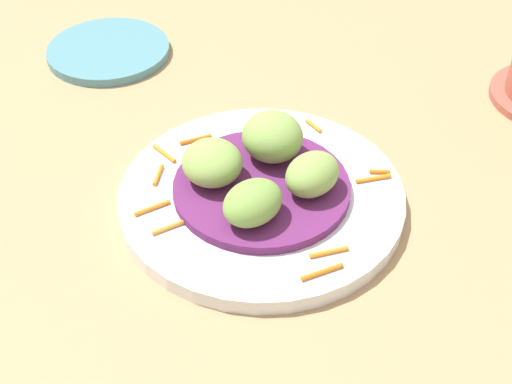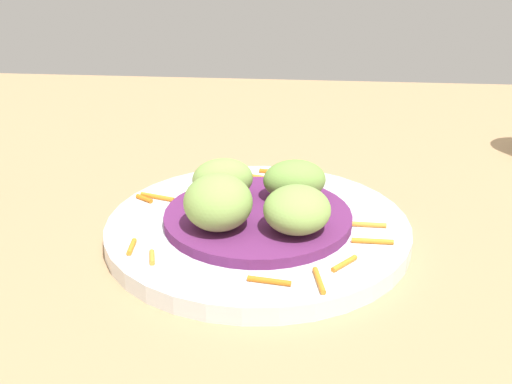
{
  "view_description": "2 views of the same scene",
  "coord_description": "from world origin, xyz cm",
  "px_view_note": "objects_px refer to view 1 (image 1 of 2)",
  "views": [
    {
      "loc": [
        -25.36,
        -42.6,
        45.14
      ],
      "look_at": [
        -2.38,
        -4.73,
        5.64
      ],
      "focal_mm": 50.07,
      "sensor_mm": 36.0,
      "label": 1
    },
    {
      "loc": [
        -4.87,
        47.24,
        28.71
      ],
      "look_at": [
        -0.53,
        -2.48,
        6.42
      ],
      "focal_mm": 47.6,
      "sensor_mm": 36.0,
      "label": 2
    }
  ],
  "objects_px": {
    "main_plate": "(262,197)",
    "guac_scoop_center": "(212,162)",
    "side_plate_small": "(109,51)",
    "guac_scoop_left": "(270,134)",
    "guac_scoop_right": "(253,203)",
    "guac_scoop_back": "(312,174)"
  },
  "relations": [
    {
      "from": "guac_scoop_left",
      "to": "guac_scoop_back",
      "type": "distance_m",
      "value": 0.06
    },
    {
      "from": "guac_scoop_center",
      "to": "guac_scoop_right",
      "type": "height_order",
      "value": "guac_scoop_center"
    },
    {
      "from": "guac_scoop_back",
      "to": "guac_scoop_left",
      "type": "bearing_deg",
      "value": 93.76
    },
    {
      "from": "guac_scoop_left",
      "to": "side_plate_small",
      "type": "height_order",
      "value": "guac_scoop_left"
    },
    {
      "from": "guac_scoop_center",
      "to": "guac_scoop_back",
      "type": "height_order",
      "value": "guac_scoop_center"
    },
    {
      "from": "guac_scoop_left",
      "to": "guac_scoop_center",
      "type": "relative_size",
      "value": 1.02
    },
    {
      "from": "main_plate",
      "to": "side_plate_small",
      "type": "distance_m",
      "value": 0.31
    },
    {
      "from": "main_plate",
      "to": "guac_scoop_back",
      "type": "xyz_separation_m",
      "value": [
        0.03,
        -0.03,
        0.03
      ]
    },
    {
      "from": "side_plate_small",
      "to": "main_plate",
      "type": "bearing_deg",
      "value": -86.79
    },
    {
      "from": "guac_scoop_right",
      "to": "guac_scoop_back",
      "type": "distance_m",
      "value": 0.06
    },
    {
      "from": "main_plate",
      "to": "side_plate_small",
      "type": "height_order",
      "value": "main_plate"
    },
    {
      "from": "guac_scoop_left",
      "to": "guac_scoop_right",
      "type": "relative_size",
      "value": 1.04
    },
    {
      "from": "guac_scoop_right",
      "to": "side_plate_small",
      "type": "distance_m",
      "value": 0.34
    },
    {
      "from": "guac_scoop_left",
      "to": "guac_scoop_center",
      "type": "distance_m",
      "value": 0.06
    },
    {
      "from": "main_plate",
      "to": "guac_scoop_center",
      "type": "xyz_separation_m",
      "value": [
        -0.03,
        0.03,
        0.03
      ]
    },
    {
      "from": "main_plate",
      "to": "side_plate_small",
      "type": "relative_size",
      "value": 1.8
    },
    {
      "from": "side_plate_small",
      "to": "guac_scoop_center",
      "type": "bearing_deg",
      "value": -93.12
    },
    {
      "from": "side_plate_small",
      "to": "guac_scoop_left",
      "type": "bearing_deg",
      "value": -80.56
    },
    {
      "from": "guac_scoop_right",
      "to": "guac_scoop_back",
      "type": "xyz_separation_m",
      "value": [
        0.06,
        0.0,
        0.0
      ]
    },
    {
      "from": "guac_scoop_left",
      "to": "guac_scoop_center",
      "type": "height_order",
      "value": "guac_scoop_left"
    },
    {
      "from": "main_plate",
      "to": "guac_scoop_right",
      "type": "height_order",
      "value": "guac_scoop_right"
    },
    {
      "from": "main_plate",
      "to": "guac_scoop_left",
      "type": "height_order",
      "value": "guac_scoop_left"
    }
  ]
}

